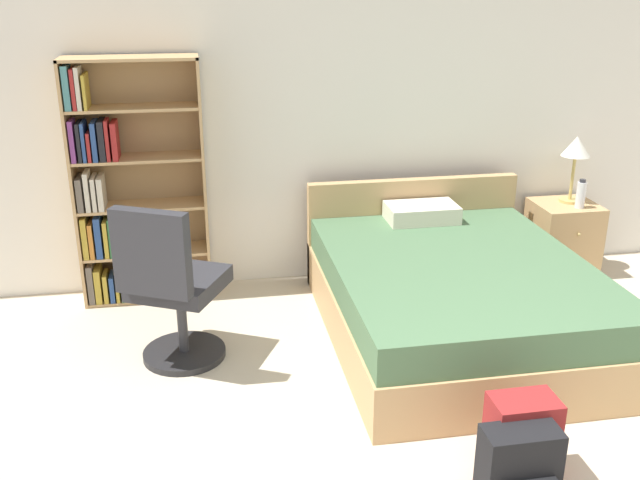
{
  "coord_description": "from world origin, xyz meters",
  "views": [
    {
      "loc": [
        -1.13,
        -1.79,
        2.2
      ],
      "look_at": [
        -0.46,
        1.98,
        0.75
      ],
      "focal_mm": 40.0,
      "sensor_mm": 36.0,
      "label": 1
    }
  ],
  "objects_px": {
    "bed": "(453,294)",
    "office_chair": "(172,289)",
    "backpack_red": "(522,442)",
    "nightstand": "(562,238)",
    "water_bottle": "(581,194)",
    "backpack_black": "(520,470)",
    "bookshelf": "(124,192)",
    "table_lamp": "(576,151)"
  },
  "relations": [
    {
      "from": "bookshelf",
      "to": "nightstand",
      "type": "distance_m",
      "value": 3.28
    },
    {
      "from": "office_chair",
      "to": "table_lamp",
      "type": "height_order",
      "value": "table_lamp"
    },
    {
      "from": "bookshelf",
      "to": "backpack_red",
      "type": "distance_m",
      "value": 3.05
    },
    {
      "from": "bookshelf",
      "to": "table_lamp",
      "type": "relative_size",
      "value": 3.34
    },
    {
      "from": "office_chair",
      "to": "bookshelf",
      "type": "bearing_deg",
      "value": 107.43
    },
    {
      "from": "table_lamp",
      "to": "water_bottle",
      "type": "height_order",
      "value": "table_lamp"
    },
    {
      "from": "bed",
      "to": "water_bottle",
      "type": "xyz_separation_m",
      "value": [
        1.22,
        0.7,
        0.39
      ]
    },
    {
      "from": "water_bottle",
      "to": "backpack_red",
      "type": "xyz_separation_m",
      "value": [
        -1.4,
        -2.12,
        -0.46
      ]
    },
    {
      "from": "backpack_red",
      "to": "water_bottle",
      "type": "bearing_deg",
      "value": 56.49
    },
    {
      "from": "water_bottle",
      "to": "backpack_black",
      "type": "height_order",
      "value": "water_bottle"
    },
    {
      "from": "nightstand",
      "to": "backpack_red",
      "type": "height_order",
      "value": "nightstand"
    },
    {
      "from": "bookshelf",
      "to": "office_chair",
      "type": "bearing_deg",
      "value": -72.57
    },
    {
      "from": "nightstand",
      "to": "bookshelf",
      "type": "bearing_deg",
      "value": 178.2
    },
    {
      "from": "bed",
      "to": "office_chair",
      "type": "bearing_deg",
      "value": -176.9
    },
    {
      "from": "backpack_black",
      "to": "table_lamp",
      "type": "bearing_deg",
      "value": 58.5
    },
    {
      "from": "bookshelf",
      "to": "nightstand",
      "type": "xyz_separation_m",
      "value": [
        3.24,
        -0.1,
        -0.51
      ]
    },
    {
      "from": "bookshelf",
      "to": "nightstand",
      "type": "height_order",
      "value": "bookshelf"
    },
    {
      "from": "bookshelf",
      "to": "backpack_red",
      "type": "height_order",
      "value": "bookshelf"
    },
    {
      "from": "bed",
      "to": "backpack_red",
      "type": "bearing_deg",
      "value": -97.22
    },
    {
      "from": "office_chair",
      "to": "bed",
      "type": "bearing_deg",
      "value": 3.1
    },
    {
      "from": "table_lamp",
      "to": "water_bottle",
      "type": "xyz_separation_m",
      "value": [
        -0.0,
        -0.15,
        -0.29
      ]
    },
    {
      "from": "water_bottle",
      "to": "nightstand",
      "type": "bearing_deg",
      "value": 111.55
    },
    {
      "from": "office_chair",
      "to": "backpack_black",
      "type": "bearing_deg",
      "value": -45.07
    },
    {
      "from": "bookshelf",
      "to": "backpack_red",
      "type": "xyz_separation_m",
      "value": [
        1.88,
        -2.33,
        -0.59
      ]
    },
    {
      "from": "nightstand",
      "to": "backpack_black",
      "type": "distance_m",
      "value": 2.79
    },
    {
      "from": "water_bottle",
      "to": "backpack_red",
      "type": "height_order",
      "value": "water_bottle"
    },
    {
      "from": "office_chair",
      "to": "nightstand",
      "type": "relative_size",
      "value": 1.85
    },
    {
      "from": "bed",
      "to": "nightstand",
      "type": "distance_m",
      "value": 1.43
    },
    {
      "from": "office_chair",
      "to": "water_bottle",
      "type": "distance_m",
      "value": 3.08
    },
    {
      "from": "water_bottle",
      "to": "table_lamp",
      "type": "bearing_deg",
      "value": 89.0
    },
    {
      "from": "office_chair",
      "to": "backpack_black",
      "type": "xyz_separation_m",
      "value": [
        1.48,
        -1.48,
        -0.31
      ]
    },
    {
      "from": "bookshelf",
      "to": "water_bottle",
      "type": "relative_size",
      "value": 7.73
    },
    {
      "from": "bed",
      "to": "office_chair",
      "type": "distance_m",
      "value": 1.76
    },
    {
      "from": "bed",
      "to": "backpack_red",
      "type": "xyz_separation_m",
      "value": [
        -0.18,
        -1.41,
        -0.08
      ]
    },
    {
      "from": "office_chair",
      "to": "backpack_red",
      "type": "relative_size",
      "value": 2.48
    },
    {
      "from": "nightstand",
      "to": "table_lamp",
      "type": "relative_size",
      "value": 1.1
    },
    {
      "from": "bookshelf",
      "to": "bed",
      "type": "xyz_separation_m",
      "value": [
        2.06,
        -0.91,
        -0.52
      ]
    },
    {
      "from": "nightstand",
      "to": "backpack_black",
      "type": "xyz_separation_m",
      "value": [
        -1.44,
        -2.39,
        -0.1
      ]
    },
    {
      "from": "nightstand",
      "to": "water_bottle",
      "type": "distance_m",
      "value": 0.4
    },
    {
      "from": "bed",
      "to": "water_bottle",
      "type": "bearing_deg",
      "value": 29.85
    },
    {
      "from": "office_chair",
      "to": "table_lamp",
      "type": "relative_size",
      "value": 2.03
    },
    {
      "from": "office_chair",
      "to": "backpack_red",
      "type": "xyz_separation_m",
      "value": [
        1.57,
        -1.32,
        -0.29
      ]
    }
  ]
}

